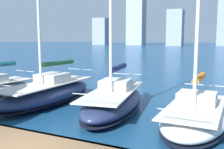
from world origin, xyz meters
name	(u,v)px	position (x,y,z in m)	size (l,w,h in m)	color
dock_pier	(26,148)	(0.00, -0.10, 0.54)	(28.00, 2.80, 0.60)	brown
sailboat_orange	(195,115)	(-4.48, -6.19, 0.61)	(2.94, 6.62, 9.10)	silver
sailboat_navy	(114,100)	(0.04, -6.96, 0.70)	(3.88, 8.00, 10.61)	navy
sailboat_forest	(48,92)	(4.59, -6.92, 0.76)	(2.79, 8.29, 13.30)	navy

